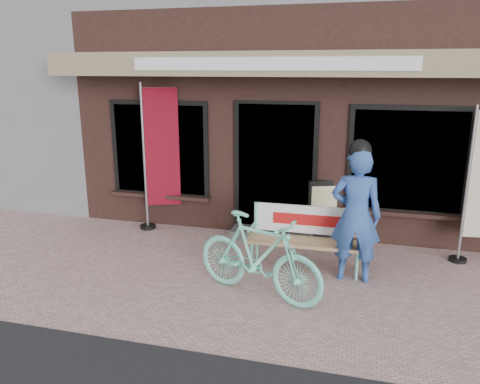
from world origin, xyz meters
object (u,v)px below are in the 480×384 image
(bench, at_px, (306,233))
(bicycle, at_px, (258,256))
(person, at_px, (356,213))
(menu_stand, at_px, (323,209))
(nobori_red, at_px, (159,155))

(bench, relative_size, bicycle, 0.92)
(bench, relative_size, person, 0.86)
(bench, bearing_deg, person, -20.35)
(bicycle, bearing_deg, menu_stand, 4.95)
(bench, height_order, person, person)
(bicycle, xyz_separation_m, nobori_red, (-2.16, 2.02, 0.76))
(menu_stand, bearing_deg, nobori_red, 163.09)
(bicycle, relative_size, nobori_red, 0.70)
(bench, xyz_separation_m, nobori_red, (-2.60, 1.01, 0.77))
(person, relative_size, menu_stand, 1.90)
(bicycle, height_order, nobori_red, nobori_red)
(nobori_red, xyz_separation_m, menu_stand, (2.73, 0.16, -0.78))
(bench, bearing_deg, menu_stand, 83.09)
(bench, distance_m, person, 0.80)
(bicycle, bearing_deg, bench, -4.14)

